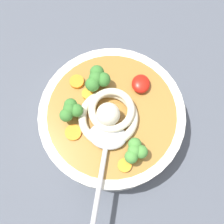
{
  "coord_description": "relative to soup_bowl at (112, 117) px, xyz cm",
  "views": [
    {
      "loc": [
        -13.96,
        1.3,
        54.01
      ],
      "look_at": [
        0.21,
        2.89,
        10.37
      ],
      "focal_mm": 45.06,
      "sensor_mm": 36.0,
      "label": 1
    }
  ],
  "objects": [
    {
      "name": "soup_bowl",
      "position": [
        0.0,
        0.0,
        0.0
      ],
      "size": [
        24.2,
        24.2,
        6.06
      ],
      "color": "silver",
      "rests_on": "table_slab"
    },
    {
      "name": "noodle_pile",
      "position": [
        -1.04,
        0.35,
        4.25
      ],
      "size": [
        10.57,
        10.36,
        4.25
      ],
      "color": "beige",
      "rests_on": "soup_bowl"
    },
    {
      "name": "broccoli_floret_beside_chili",
      "position": [
        4.6,
        2.93,
        5.21
      ],
      "size": [
        4.61,
        3.96,
        3.64
      ],
      "color": "#7A9E60",
      "rests_on": "soup_bowl"
    },
    {
      "name": "carrot_slice_front",
      "position": [
        4.58,
        6.48,
        3.25
      ],
      "size": [
        2.41,
        2.41,
        0.65
      ],
      "primitive_type": "cylinder",
      "color": "orange",
      "rests_on": "soup_bowl"
    },
    {
      "name": "broccoli_floret_right",
      "position": [
        -1.0,
        6.38,
        4.99
      ],
      "size": [
        4.15,
        3.57,
        3.28
      ],
      "color": "#7A9E60",
      "rests_on": "soup_bowl"
    },
    {
      "name": "soup_spoon",
      "position": [
        -5.62,
        0.26,
        3.73
      ],
      "size": [
        17.34,
        6.2,
        1.6
      ],
      "rotation": [
        0.0,
        0.0,
        3.09
      ],
      "color": "#B7B7BC",
      "rests_on": "soup_bowl"
    },
    {
      "name": "carrot_slice_far",
      "position": [
        2.61,
        4.32,
        3.23
      ],
      "size": [
        2.03,
        2.03,
        0.6
      ],
      "primitive_type": "cylinder",
      "color": "orange",
      "rests_on": "soup_bowl"
    },
    {
      "name": "broccoli_floret_beside_noodles",
      "position": [
        -6.35,
        -4.22,
        4.91
      ],
      "size": [
        4.01,
        3.45,
        3.17
      ],
      "color": "#7A9E60",
      "rests_on": "soup_bowl"
    },
    {
      "name": "table_slab",
      "position": [
        -0.21,
        -2.89,
        -5.28
      ],
      "size": [
        113.06,
        113.06,
        4.31
      ],
      "primitive_type": "cube",
      "color": "#474C56",
      "rests_on": "ground"
    },
    {
      "name": "carrot_slice_extra_a",
      "position": [
        -4.16,
        5.75,
        3.14
      ],
      "size": [
        2.65,
        2.65,
        0.43
      ],
      "primitive_type": "cylinder",
      "color": "orange",
      "rests_on": "soup_bowl"
    },
    {
      "name": "chili_sauce_dollop",
      "position": [
        5.18,
        -4.25,
        3.69
      ],
      "size": [
        3.39,
        3.06,
        1.53
      ],
      "primitive_type": "ellipsoid",
      "color": "#B2190F",
      "rests_on": "soup_bowl"
    },
    {
      "name": "carrot_slice_center",
      "position": [
        -8.4,
        -2.9,
        3.2
      ],
      "size": [
        2.16,
        2.16,
        0.55
      ],
      "primitive_type": "cylinder",
      "color": "orange",
      "rests_on": "soup_bowl"
    }
  ]
}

